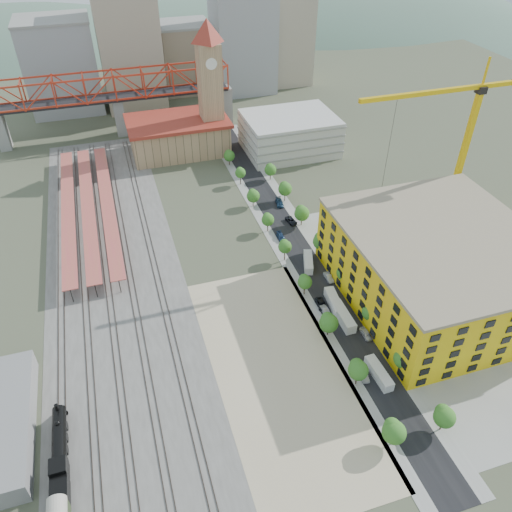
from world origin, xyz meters
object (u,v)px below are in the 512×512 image
object	(u,v)px
clock_tower	(210,76)
site_trailer_d	(308,262)
locomotive	(60,454)
site_trailer_c	(334,302)
site_trailer_b	(343,317)
car_0	(364,375)
tower_crane	(460,132)
site_trailer_a	(379,373)
construction_building	(439,267)

from	to	relation	value
clock_tower	site_trailer_d	world-z (taller)	clock_tower
clock_tower	locomotive	bearing A→B (deg)	-115.88
site_trailer_c	site_trailer_d	bearing A→B (deg)	96.38
site_trailer_b	car_0	size ratio (longest dim) A/B	2.32
clock_tower	site_trailer_b	size ratio (longest dim) A/B	5.28
tower_crane	site_trailer_b	size ratio (longest dim) A/B	5.15
locomotive	site_trailer_a	world-z (taller)	locomotive
construction_building	site_trailer_d	bearing A→B (deg)	141.38
locomotive	site_trailer_a	bearing A→B (deg)	-0.21
clock_tower	tower_crane	distance (m)	90.17
clock_tower	site_trailer_c	world-z (taller)	clock_tower
clock_tower	car_0	bearing A→B (deg)	-87.59
tower_crane	site_trailer_d	world-z (taller)	tower_crane
construction_building	locomotive	distance (m)	94.33
clock_tower	site_trailer_a	bearing A→B (deg)	-86.18
car_0	site_trailer_b	bearing A→B (deg)	89.71
tower_crane	car_0	bearing A→B (deg)	-136.20
site_trailer_a	site_trailer_d	bearing A→B (deg)	88.02
locomotive	tower_crane	bearing A→B (deg)	22.75
locomotive	clock_tower	bearing A→B (deg)	64.12
locomotive	site_trailer_d	size ratio (longest dim) A/B	2.67
site_trailer_a	clock_tower	bearing A→B (deg)	91.84
site_trailer_a	tower_crane	bearing A→B (deg)	44.26
clock_tower	car_0	size ratio (longest dim) A/B	12.27
construction_building	site_trailer_b	distance (m)	27.28
site_trailer_c	clock_tower	bearing A→B (deg)	101.12
tower_crane	construction_building	bearing A→B (deg)	-124.81
tower_crane	site_trailer_a	distance (m)	71.26
tower_crane	site_trailer_b	bearing A→B (deg)	-147.36
tower_crane	site_trailer_d	size ratio (longest dim) A/B	5.84
site_trailer_a	car_0	world-z (taller)	site_trailer_a
tower_crane	site_trailer_c	xyz separation A→B (m)	(-44.68, -23.30, -30.00)
tower_crane	site_trailer_a	bearing A→B (deg)	-133.76
site_trailer_b	site_trailer_d	size ratio (longest dim) A/B	1.13
construction_building	tower_crane	xyz separation A→B (m)	(18.68, 26.87, 21.88)
site_trailer_b	clock_tower	bearing A→B (deg)	95.07
locomotive	site_trailer_c	size ratio (longest dim) A/B	2.46
locomotive	site_trailer_b	bearing A→B (deg)	15.09
clock_tower	site_trailer_b	world-z (taller)	clock_tower
tower_crane	clock_tower	bearing A→B (deg)	125.77
site_trailer_c	car_0	bearing A→B (deg)	-91.24
locomotive	site_trailer_b	xyz separation A→B (m)	(66.00, 17.80, -0.81)
site_trailer_a	site_trailer_c	world-z (taller)	site_trailer_c
tower_crane	site_trailer_c	bearing A→B (deg)	-152.46
construction_building	site_trailer_d	world-z (taller)	construction_building
clock_tower	tower_crane	bearing A→B (deg)	-54.23
clock_tower	site_trailer_d	distance (m)	84.24
clock_tower	tower_crane	size ratio (longest dim) A/B	1.03
construction_building	site_trailer_c	bearing A→B (deg)	172.19
locomotive	site_trailer_b	size ratio (longest dim) A/B	2.35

